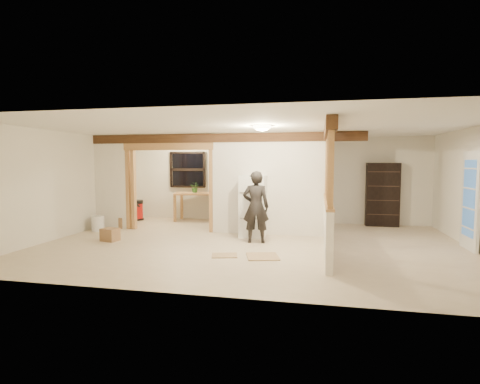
% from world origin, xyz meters
% --- Properties ---
extents(floor, '(9.00, 6.50, 0.01)m').
position_xyz_m(floor, '(0.00, 0.00, -0.01)').
color(floor, '#C8B295').
rests_on(floor, ground).
extents(ceiling, '(9.00, 6.50, 0.01)m').
position_xyz_m(ceiling, '(0.00, 0.00, 2.50)').
color(ceiling, white).
extents(wall_back, '(9.00, 0.01, 2.50)m').
position_xyz_m(wall_back, '(0.00, 3.25, 1.25)').
color(wall_back, silver).
rests_on(wall_back, floor).
extents(wall_front, '(9.00, 0.01, 2.50)m').
position_xyz_m(wall_front, '(0.00, -3.25, 1.25)').
color(wall_front, silver).
rests_on(wall_front, floor).
extents(wall_left, '(0.01, 6.50, 2.50)m').
position_xyz_m(wall_left, '(-4.50, 0.00, 1.25)').
color(wall_left, silver).
rests_on(wall_left, floor).
extents(partition_left_stub, '(0.90, 0.12, 2.50)m').
position_xyz_m(partition_left_stub, '(-4.05, 1.20, 1.25)').
color(partition_left_stub, white).
rests_on(partition_left_stub, floor).
extents(partition_center, '(2.80, 0.12, 2.50)m').
position_xyz_m(partition_center, '(0.20, 1.20, 1.25)').
color(partition_center, white).
rests_on(partition_center, floor).
extents(doorway_frame, '(2.46, 0.14, 2.20)m').
position_xyz_m(doorway_frame, '(-2.40, 1.20, 1.10)').
color(doorway_frame, '#B6834C').
rests_on(doorway_frame, floor).
extents(header_beam_back, '(7.00, 0.18, 0.22)m').
position_xyz_m(header_beam_back, '(-1.00, 1.20, 2.38)').
color(header_beam_back, '#4D2F1A').
rests_on(header_beam_back, ceiling).
extents(header_beam_right, '(0.18, 3.30, 0.22)m').
position_xyz_m(header_beam_right, '(1.60, -0.40, 2.38)').
color(header_beam_right, '#4D2F1A').
rests_on(header_beam_right, ceiling).
extents(pony_wall, '(0.12, 3.20, 1.00)m').
position_xyz_m(pony_wall, '(1.60, -0.40, 0.50)').
color(pony_wall, white).
rests_on(pony_wall, floor).
extents(stud_partition, '(0.14, 3.20, 1.32)m').
position_xyz_m(stud_partition, '(1.60, -0.40, 1.66)').
color(stud_partition, '#B6834C').
rests_on(stud_partition, pony_wall).
extents(window_back, '(1.12, 0.10, 1.10)m').
position_xyz_m(window_back, '(-2.60, 3.17, 1.55)').
color(window_back, black).
rests_on(window_back, wall_back).
extents(french_door, '(0.12, 0.86, 2.00)m').
position_xyz_m(french_door, '(4.42, 0.40, 1.00)').
color(french_door, white).
rests_on(french_door, floor).
extents(ceiling_dome_main, '(0.36, 0.36, 0.16)m').
position_xyz_m(ceiling_dome_main, '(0.30, -0.50, 2.48)').
color(ceiling_dome_main, '#FFEABF').
rests_on(ceiling_dome_main, ceiling).
extents(ceiling_dome_util, '(0.32, 0.32, 0.14)m').
position_xyz_m(ceiling_dome_util, '(-2.50, 2.30, 2.48)').
color(ceiling_dome_util, '#FFEABF').
rests_on(ceiling_dome_util, ceiling).
extents(hanging_bulb, '(0.07, 0.07, 0.07)m').
position_xyz_m(hanging_bulb, '(-2.00, 1.60, 2.18)').
color(hanging_bulb, '#FFD88C').
rests_on(hanging_bulb, ceiling).
extents(refrigerator, '(0.60, 0.59, 1.46)m').
position_xyz_m(refrigerator, '(-0.11, 0.85, 0.73)').
color(refrigerator, white).
rests_on(refrigerator, floor).
extents(woman, '(0.62, 0.45, 1.59)m').
position_xyz_m(woman, '(0.07, 0.17, 0.80)').
color(woman, black).
rests_on(woman, floor).
extents(work_table, '(1.49, 0.96, 0.87)m').
position_xyz_m(work_table, '(-2.17, 2.86, 0.43)').
color(work_table, '#B6834C').
rests_on(work_table, floor).
extents(potted_plant, '(0.33, 0.31, 0.31)m').
position_xyz_m(potted_plant, '(-2.23, 2.80, 1.02)').
color(potted_plant, '#357736').
rests_on(potted_plant, work_table).
extents(shop_vac, '(0.57, 0.57, 0.63)m').
position_xyz_m(shop_vac, '(-4.09, 2.61, 0.31)').
color(shop_vac, '#A6120D').
rests_on(shop_vac, floor).
extents(bookshelf, '(0.88, 0.29, 1.76)m').
position_xyz_m(bookshelf, '(3.15, 3.03, 0.88)').
color(bookshelf, black).
rests_on(bookshelf, floor).
extents(bucket, '(0.34, 0.34, 0.40)m').
position_xyz_m(bucket, '(-4.16, 0.70, 0.20)').
color(bucket, silver).
rests_on(bucket, floor).
extents(box_util_a, '(0.44, 0.40, 0.32)m').
position_xyz_m(box_util_a, '(-1.15, 2.39, 0.16)').
color(box_util_a, '#926A46').
rests_on(box_util_a, floor).
extents(box_util_b, '(0.38, 0.38, 0.29)m').
position_xyz_m(box_util_b, '(-3.83, 1.30, 0.15)').
color(box_util_b, '#926A46').
rests_on(box_util_b, floor).
extents(box_front, '(0.41, 0.36, 0.29)m').
position_xyz_m(box_front, '(-3.18, -0.35, 0.14)').
color(box_front, '#926A46').
rests_on(box_front, floor).
extents(floor_panel_near, '(0.72, 0.72, 0.02)m').
position_xyz_m(floor_panel_near, '(0.41, -1.06, 0.01)').
color(floor_panel_near, tan).
rests_on(floor_panel_near, floor).
extents(floor_panel_far, '(0.56, 0.49, 0.02)m').
position_xyz_m(floor_panel_far, '(-0.32, -1.12, 0.01)').
color(floor_panel_far, tan).
rests_on(floor_panel_far, floor).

